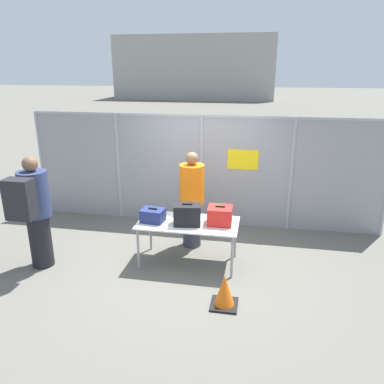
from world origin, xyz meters
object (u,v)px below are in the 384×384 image
(security_worker_near, at_px, (192,199))
(utility_trailer, at_px, (306,190))
(suitcase_black, at_px, (187,215))
(traveler_hooded, at_px, (34,209))
(traffic_cone, at_px, (225,292))
(suitcase_navy, at_px, (153,215))
(suitcase_red, at_px, (220,215))
(inspection_table, at_px, (188,225))

(security_worker_near, distance_m, utility_trailer, 3.38)
(suitcase_black, distance_m, security_worker_near, 0.74)
(traveler_hooded, relative_size, traffic_cone, 3.99)
(suitcase_navy, relative_size, utility_trailer, 0.10)
(suitcase_red, xyz_separation_m, traffic_cone, (0.21, -1.13, -0.66))
(suitcase_black, xyz_separation_m, suitcase_red, (0.51, 0.12, -0.03))
(suitcase_red, distance_m, traffic_cone, 1.33)
(utility_trailer, bearing_deg, traffic_cone, -109.27)
(traffic_cone, bearing_deg, suitcase_navy, 141.58)
(suitcase_navy, height_order, security_worker_near, security_worker_near)
(inspection_table, height_order, traveler_hooded, traveler_hooded)
(inspection_table, xyz_separation_m, utility_trailer, (2.19, 3.13, -0.26))
(security_worker_near, bearing_deg, traffic_cone, 102.98)
(traveler_hooded, bearing_deg, traffic_cone, -29.48)
(suitcase_navy, height_order, traveler_hooded, traveler_hooded)
(utility_trailer, distance_m, traffic_cone, 4.47)
(traffic_cone, bearing_deg, traveler_hooded, 170.60)
(suitcase_navy, height_order, suitcase_red, suitcase_red)
(traveler_hooded, height_order, utility_trailer, traveler_hooded)
(traffic_cone, bearing_deg, suitcase_black, 125.32)
(traveler_hooded, distance_m, security_worker_near, 2.61)
(suitcase_red, bearing_deg, utility_trailer, 61.40)
(suitcase_black, bearing_deg, suitcase_navy, 178.87)
(inspection_table, relative_size, suitcase_red, 4.13)
(suitcase_navy, distance_m, utility_trailer, 4.25)
(inspection_table, relative_size, suitcase_black, 3.49)
(suitcase_navy, relative_size, suitcase_red, 0.99)
(suitcase_navy, bearing_deg, suitcase_red, 5.88)
(suitcase_red, xyz_separation_m, utility_trailer, (1.68, 3.08, -0.46))
(inspection_table, relative_size, security_worker_near, 0.93)
(utility_trailer, bearing_deg, suitcase_navy, -130.84)
(inspection_table, distance_m, suitcase_navy, 0.60)
(suitcase_navy, relative_size, suitcase_black, 0.84)
(security_worker_near, bearing_deg, suitcase_navy, 44.17)
(inspection_table, distance_m, traffic_cone, 1.39)
(inspection_table, bearing_deg, traffic_cone, -56.67)
(suitcase_navy, distance_m, security_worker_near, 0.89)
(suitcase_navy, height_order, utility_trailer, suitcase_navy)
(traveler_hooded, bearing_deg, suitcase_navy, -4.01)
(suitcase_black, height_order, suitcase_red, suitcase_black)
(suitcase_navy, relative_size, traffic_cone, 0.84)
(suitcase_black, relative_size, suitcase_red, 1.18)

